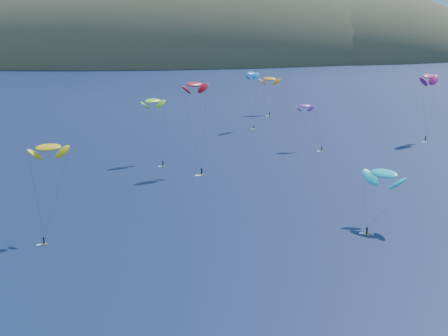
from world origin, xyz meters
TOP-DOWN VIEW (x-y plane):
  - island at (39.40, 562.36)m, footprint 730.00×300.00m
  - kitesurfer_2 at (-27.11, 64.81)m, footprint 8.94×10.76m
  - kitesurfer_3 at (-3.88, 128.10)m, footprint 8.94×13.26m
  - kitesurfer_4 at (35.95, 177.23)m, footprint 8.16×7.99m
  - kitesurfer_5 at (45.17, 60.72)m, footprint 11.26×12.82m
  - kitesurfer_6 at (47.59, 138.32)m, footprint 8.89×8.26m
  - kitesurfer_8 at (95.33, 146.87)m, footprint 11.96×11.06m
  - kitesurfer_9 at (8.06, 114.92)m, footprint 9.66×12.32m
  - kitesurfer_11 at (50.33, 210.76)m, footprint 9.42×11.29m

SIDE VIEW (x-z plane):
  - island at x=39.40m, z-range -115.74..94.26m
  - kitesurfer_5 at x=45.17m, z-range 4.37..18.78m
  - kitesurfer_6 at x=47.59m, z-range 6.30..22.71m
  - kitesurfer_11 at x=50.33m, z-range 6.45..24.53m
  - kitesurfer_3 at x=-3.88m, z-range 8.21..29.26m
  - kitesurfer_2 at x=-27.11m, z-range 8.21..29.26m
  - kitesurfer_4 at x=35.95m, z-range 9.67..33.47m
  - kitesurfer_8 at x=95.33m, z-range 9.89..35.96m
  - kitesurfer_9 at x=8.06m, z-range 11.35..39.13m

